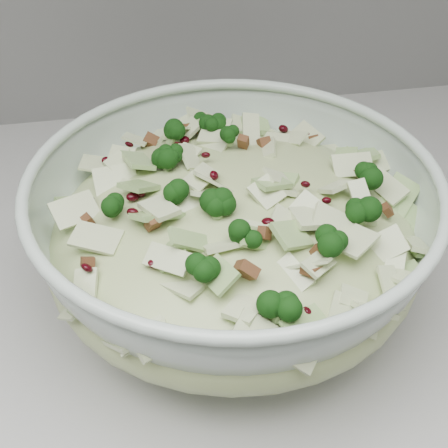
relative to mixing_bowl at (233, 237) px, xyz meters
The scene contains 3 objects.
counter 0.54m from the mixing_bowl, 49.32° to the left, with size 3.60×0.60×0.90m, color #A6A6A2.
mixing_bowl is the anchor object (origin of this frame).
salad 0.02m from the mixing_bowl, ahead, with size 0.34×0.34×0.14m.
Camera 1 is at (-0.17, 1.19, 1.33)m, focal length 50.00 mm.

